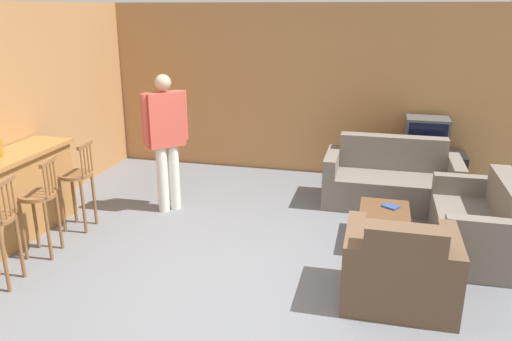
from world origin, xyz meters
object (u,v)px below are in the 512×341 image
(person_by_window, at_px, (166,136))
(loveseat_right, at_px, (480,226))
(book_on_table, at_px, (391,206))
(couch_far, at_px, (391,182))
(tv, at_px, (426,135))
(armchair_near, at_px, (399,271))
(coffee_table, at_px, (384,217))
(bar_chair_far, at_px, (77,182))
(bar_chair_mid, at_px, (40,203))
(tv_unit, at_px, (423,169))

(person_by_window, bearing_deg, loveseat_right, -4.75)
(book_on_table, bearing_deg, couch_far, 89.09)
(couch_far, distance_m, loveseat_right, 1.53)
(loveseat_right, height_order, tv, tv)
(tv, bearing_deg, armchair_near, -97.28)
(coffee_table, height_order, tv, tv)
(coffee_table, bearing_deg, book_on_table, 68.83)
(armchair_near, height_order, coffee_table, armchair_near)
(person_by_window, bearing_deg, couch_far, 18.19)
(bar_chair_far, xyz_separation_m, loveseat_right, (4.51, 0.47, -0.27))
(bar_chair_far, relative_size, armchair_near, 1.08)
(bar_chair_mid, height_order, tv, bar_chair_mid)
(bar_chair_mid, relative_size, tv_unit, 0.92)
(armchair_near, xyz_separation_m, tv, (0.41, 3.24, 0.47))
(bar_chair_mid, bearing_deg, loveseat_right, 14.44)
(bar_chair_far, bearing_deg, coffee_table, 7.37)
(couch_far, height_order, coffee_table, couch_far)
(bar_chair_mid, relative_size, book_on_table, 4.91)
(couch_far, distance_m, armchair_near, 2.44)
(book_on_table, distance_m, person_by_window, 2.85)
(coffee_table, height_order, book_on_table, book_on_table)
(bar_chair_mid, xyz_separation_m, book_on_table, (3.58, 1.31, -0.20))
(bar_chair_far, xyz_separation_m, person_by_window, (0.80, 0.78, 0.42))
(coffee_table, distance_m, tv, 2.17)
(book_on_table, bearing_deg, armchair_near, -87.17)
(tv_unit, bearing_deg, person_by_window, -152.15)
(tv_unit, distance_m, tv, 0.52)
(couch_far, xyz_separation_m, armchair_near, (0.05, -2.44, 0.00))
(bar_chair_mid, relative_size, loveseat_right, 0.72)
(bar_chair_far, xyz_separation_m, coffee_table, (3.52, 0.45, -0.27))
(bar_chair_mid, height_order, armchair_near, bar_chair_mid)
(couch_far, xyz_separation_m, tv, (0.46, 0.80, 0.47))
(loveseat_right, bearing_deg, couch_far, 126.59)
(couch_far, bearing_deg, person_by_window, -161.81)
(bar_chair_mid, xyz_separation_m, coffee_table, (3.52, 1.14, -0.27))
(tv_unit, distance_m, book_on_table, 1.95)
(bar_chair_mid, distance_m, tv_unit, 5.17)
(tv_unit, distance_m, person_by_window, 3.76)
(loveseat_right, bearing_deg, bar_chair_far, -174.01)
(coffee_table, relative_size, tv_unit, 0.74)
(tv_unit, bearing_deg, coffee_table, -104.92)
(tv, height_order, book_on_table, tv)
(tv_unit, bearing_deg, bar_chair_far, -148.35)
(bar_chair_mid, height_order, couch_far, bar_chair_mid)
(coffee_table, height_order, person_by_window, person_by_window)
(book_on_table, bearing_deg, tv_unit, 75.66)
(armchair_near, bearing_deg, bar_chair_mid, 179.21)
(bar_chair_mid, relative_size, coffee_table, 1.24)
(couch_far, distance_m, person_by_window, 3.02)
(loveseat_right, height_order, coffee_table, loveseat_right)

